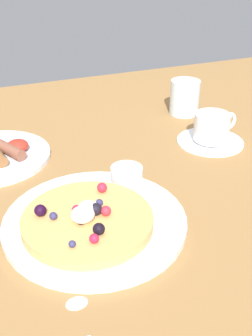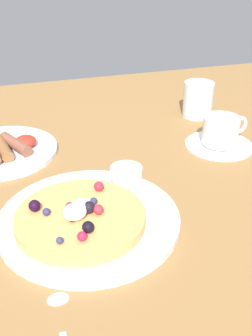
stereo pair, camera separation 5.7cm
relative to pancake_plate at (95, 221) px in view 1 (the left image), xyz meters
The scene contains 8 objects.
ground_plane 8.85cm from the pancake_plate, 51.80° to the left, with size 174.24×135.01×3.00cm, color olive.
pancake_plate is the anchor object (origin of this frame).
pancake_with_berries 2.70cm from the pancake_plate, 140.79° to the right, with size 20.02×20.02×3.82cm.
syrup_ramekin 11.56cm from the pancake_plate, 41.59° to the left, with size 5.65×5.65×3.23cm.
coffee_saucer 37.63cm from the pancake_plate, 29.23° to the left, with size 14.57×14.57×0.77cm, color white.
coffee_cup 37.92cm from the pancake_plate, 29.13° to the left, with size 10.75×7.71×5.89cm.
teaspoon 19.58cm from the pancake_plate, 112.05° to the right, with size 2.86×16.40×0.60cm.
water_glass 50.41cm from the pancake_plate, 44.71° to the left, with size 7.38×7.38×8.62cm, color silver.
Camera 1 is at (-20.22, -55.89, 39.63)cm, focal length 43.44 mm.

